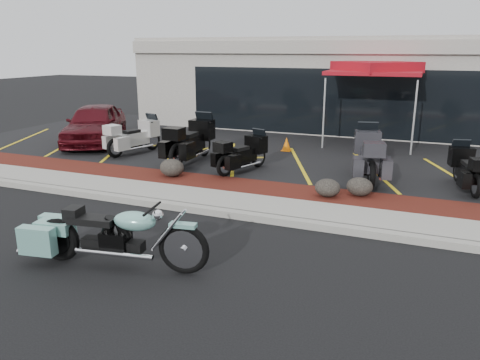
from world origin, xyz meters
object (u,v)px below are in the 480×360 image
at_px(traffic_cone, 287,144).
at_px(popup_canopy, 376,69).
at_px(touring_white, 152,132).
at_px(parked_car, 95,124).
at_px(hero_cruiser, 184,242).

height_order(traffic_cone, popup_canopy, popup_canopy).
height_order(touring_white, parked_car, parked_car).
bearing_deg(popup_canopy, hero_cruiser, -104.71).
xyz_separation_m(hero_cruiser, traffic_cone, (-0.97, 9.15, -0.18)).
xyz_separation_m(hero_cruiser, touring_white, (-5.33, 7.58, 0.21)).
relative_size(touring_white, traffic_cone, 4.64).
bearing_deg(hero_cruiser, popup_canopy, 73.61).
relative_size(touring_white, parked_car, 0.51).
relative_size(hero_cruiser, traffic_cone, 6.88).
bearing_deg(touring_white, traffic_cone, -54.12).
relative_size(parked_car, traffic_cone, 9.19).
relative_size(parked_car, popup_canopy, 1.22).
distance_m(traffic_cone, popup_canopy, 4.26).
xyz_separation_m(touring_white, parked_car, (-2.55, 0.19, 0.10)).
bearing_deg(hero_cruiser, parked_car, 126.69).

